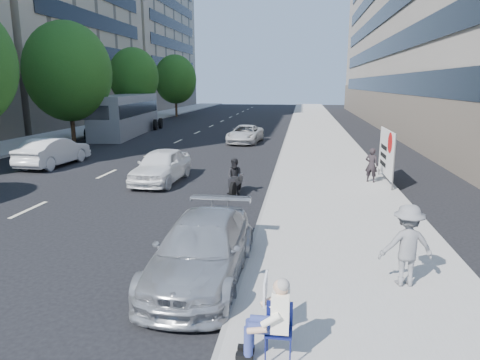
% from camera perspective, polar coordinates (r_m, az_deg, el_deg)
% --- Properties ---
extents(ground, '(160.00, 160.00, 0.00)m').
position_cam_1_polar(ground, '(11.92, -5.20, -7.98)').
color(ground, black).
rests_on(ground, ground).
extents(near_sidewalk, '(5.00, 120.00, 0.15)m').
position_cam_1_polar(near_sidewalk, '(31.14, 10.67, 4.87)').
color(near_sidewalk, gray).
rests_on(near_sidewalk, ground).
extents(far_sidewalk, '(4.50, 120.00, 0.15)m').
position_cam_1_polar(far_sidewalk, '(36.66, -23.90, 5.15)').
color(far_sidewalk, gray).
rests_on(far_sidewalk, ground).
extents(far_bldg_north, '(22.00, 28.00, 28.00)m').
position_cam_1_polar(far_bldg_north, '(80.42, -16.76, 19.18)').
color(far_bldg_north, tan).
rests_on(far_bldg_north, ground).
extents(near_building, '(14.00, 70.00, 20.00)m').
position_cam_1_polar(near_building, '(45.55, 28.09, 18.60)').
color(near_building, gray).
rests_on(near_building, ground).
extents(tree_far_c, '(6.00, 6.00, 8.47)m').
position_cam_1_polar(tree_far_c, '(33.16, -21.94, 13.23)').
color(tree_far_c, '#382616').
rests_on(tree_far_c, ground).
extents(tree_far_d, '(4.80, 4.80, 7.65)m').
position_cam_1_polar(tree_far_d, '(44.00, -13.98, 13.23)').
color(tree_far_d, '#382616').
rests_on(tree_far_d, ground).
extents(tree_far_e, '(5.40, 5.40, 7.89)m').
position_cam_1_polar(tree_far_e, '(57.23, -8.61, 13.14)').
color(tree_far_e, '#382616').
rests_on(tree_far_e, ground).
extents(seated_protester, '(0.83, 1.12, 1.31)m').
position_cam_1_polar(seated_protester, '(6.65, 4.23, -17.37)').
color(seated_protester, navy).
rests_on(seated_protester, near_sidewalk).
extents(jogger, '(1.18, 0.79, 1.70)m').
position_cam_1_polar(jogger, '(9.40, 21.36, -8.10)').
color(jogger, slate).
rests_on(jogger, near_sidewalk).
extents(pedestrian_woman, '(0.62, 0.53, 1.45)m').
position_cam_1_polar(pedestrian_woman, '(18.75, 17.13, 1.92)').
color(pedestrian_woman, black).
rests_on(pedestrian_woman, near_sidewalk).
extents(protest_banner, '(0.08, 3.06, 2.20)m').
position_cam_1_polar(protest_banner, '(18.87, 18.95, 3.48)').
color(protest_banner, '#4C4C4C').
rests_on(protest_banner, near_sidewalk).
extents(parked_sedan, '(1.92, 4.67, 1.35)m').
position_cam_1_polar(parked_sedan, '(9.47, -5.10, -9.19)').
color(parked_sedan, '#A0A3A7').
rests_on(parked_sedan, ground).
extents(white_sedan_near, '(1.86, 4.32, 1.45)m').
position_cam_1_polar(white_sedan_near, '(18.91, -10.46, 1.90)').
color(white_sedan_near, white).
rests_on(white_sedan_near, ground).
extents(white_sedan_mid, '(1.86, 4.63, 1.49)m').
position_cam_1_polar(white_sedan_mid, '(24.40, -23.61, 3.50)').
color(white_sedan_mid, silver).
rests_on(white_sedan_mid, ground).
extents(white_sedan_far, '(2.47, 4.74, 1.27)m').
position_cam_1_polar(white_sedan_far, '(31.22, 0.71, 6.14)').
color(white_sedan_far, silver).
rests_on(white_sedan_far, ground).
extents(motorcycle, '(0.75, 2.05, 1.42)m').
position_cam_1_polar(motorcycle, '(16.46, -0.62, 0.19)').
color(motorcycle, black).
rests_on(motorcycle, ground).
extents(bus, '(3.83, 12.28, 3.30)m').
position_cam_1_polar(bus, '(37.80, -14.88, 8.39)').
color(bus, slate).
rests_on(bus, ground).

